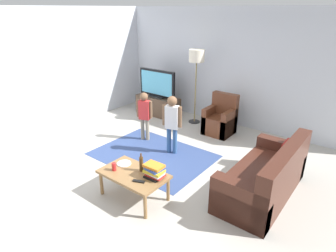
{
  "coord_description": "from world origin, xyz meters",
  "views": [
    {
      "loc": [
        2.97,
        -3.21,
        2.66
      ],
      "look_at": [
        0.0,
        0.6,
        0.65
      ],
      "focal_mm": 30.49,
      "sensor_mm": 36.0,
      "label": 1
    }
  ],
  "objects_px": {
    "couch": "(268,179)",
    "coffee_table": "(134,176)",
    "tv_stand": "(158,106)",
    "bottle": "(141,164)",
    "plate": "(124,163)",
    "floor_lamp": "(197,60)",
    "soda_can": "(114,167)",
    "child_near_tv": "(144,112)",
    "child_center": "(172,120)",
    "book_stack": "(154,171)",
    "tv": "(157,84)",
    "tv_remote": "(139,181)",
    "armchair": "(221,120)"
  },
  "relations": [
    {
      "from": "tv_stand",
      "to": "tv_remote",
      "type": "bearing_deg",
      "value": -54.07
    },
    {
      "from": "floor_lamp",
      "to": "bottle",
      "type": "xyz_separation_m",
      "value": [
        1.02,
        -3.02,
        -1.0
      ]
    },
    {
      "from": "bottle",
      "to": "book_stack",
      "type": "bearing_deg",
      "value": -3.37
    },
    {
      "from": "couch",
      "to": "coffee_table",
      "type": "distance_m",
      "value": 2.0
    },
    {
      "from": "soda_can",
      "to": "bottle",
      "type": "bearing_deg",
      "value": 36.03
    },
    {
      "from": "plate",
      "to": "bottle",
      "type": "bearing_deg",
      "value": 3.27
    },
    {
      "from": "tv_remote",
      "to": "floor_lamp",
      "type": "bearing_deg",
      "value": 87.82
    },
    {
      "from": "armchair",
      "to": "book_stack",
      "type": "xyz_separation_m",
      "value": [
        0.47,
        -2.84,
        0.23
      ]
    },
    {
      "from": "book_stack",
      "to": "bottle",
      "type": "bearing_deg",
      "value": 176.63
    },
    {
      "from": "tv",
      "to": "bottle",
      "type": "distance_m",
      "value": 3.54
    },
    {
      "from": "coffee_table",
      "to": "tv_remote",
      "type": "relative_size",
      "value": 5.88
    },
    {
      "from": "bottle",
      "to": "child_near_tv",
      "type": "bearing_deg",
      "value": 130.94
    },
    {
      "from": "bottle",
      "to": "tv_stand",
      "type": "bearing_deg",
      "value": 125.98
    },
    {
      "from": "tv_stand",
      "to": "floor_lamp",
      "type": "distance_m",
      "value": 1.69
    },
    {
      "from": "child_center",
      "to": "tv_remote",
      "type": "height_order",
      "value": "child_center"
    },
    {
      "from": "bottle",
      "to": "child_center",
      "type": "bearing_deg",
      "value": 109.14
    },
    {
      "from": "child_center",
      "to": "plate",
      "type": "bearing_deg",
      "value": -84.82
    },
    {
      "from": "tv_stand",
      "to": "plate",
      "type": "xyz_separation_m",
      "value": [
        1.73,
        -2.89,
        0.18
      ]
    },
    {
      "from": "bottle",
      "to": "floor_lamp",
      "type": "bearing_deg",
      "value": 108.69
    },
    {
      "from": "couch",
      "to": "armchair",
      "type": "bearing_deg",
      "value": 135.27
    },
    {
      "from": "tv",
      "to": "tv_remote",
      "type": "distance_m",
      "value": 3.84
    },
    {
      "from": "child_near_tv",
      "to": "child_center",
      "type": "distance_m",
      "value": 0.84
    },
    {
      "from": "child_center",
      "to": "floor_lamp",
      "type": "bearing_deg",
      "value": 108.32
    },
    {
      "from": "tv",
      "to": "soda_can",
      "type": "bearing_deg",
      "value": -60.42
    },
    {
      "from": "floor_lamp",
      "to": "plate",
      "type": "xyz_separation_m",
      "value": [
        0.67,
        -3.04,
        -1.12
      ]
    },
    {
      "from": "child_center",
      "to": "bottle",
      "type": "bearing_deg",
      "value": -70.86
    },
    {
      "from": "tv",
      "to": "tv_remote",
      "type": "bearing_deg",
      "value": -53.88
    },
    {
      "from": "coffee_table",
      "to": "book_stack",
      "type": "bearing_deg",
      "value": 18.22
    },
    {
      "from": "couch",
      "to": "tv",
      "type": "bearing_deg",
      "value": 154.59
    },
    {
      "from": "armchair",
      "to": "tv_remote",
      "type": "relative_size",
      "value": 5.29
    },
    {
      "from": "tv_stand",
      "to": "bottle",
      "type": "distance_m",
      "value": 3.56
    },
    {
      "from": "tv_stand",
      "to": "couch",
      "type": "distance_m",
      "value": 3.98
    },
    {
      "from": "tv",
      "to": "bottle",
      "type": "xyz_separation_m",
      "value": [
        2.08,
        -2.85,
        -0.31
      ]
    },
    {
      "from": "tv",
      "to": "child_center",
      "type": "distance_m",
      "value": 2.19
    },
    {
      "from": "armchair",
      "to": "child_center",
      "type": "height_order",
      "value": "child_center"
    },
    {
      "from": "child_near_tv",
      "to": "plate",
      "type": "height_order",
      "value": "child_near_tv"
    },
    {
      "from": "coffee_table",
      "to": "plate",
      "type": "xyz_separation_m",
      "value": [
        -0.3,
        0.1,
        0.06
      ]
    },
    {
      "from": "child_center",
      "to": "soda_can",
      "type": "xyz_separation_m",
      "value": [
        0.15,
        -1.61,
        -0.22
      ]
    },
    {
      "from": "coffee_table",
      "to": "tv_remote",
      "type": "distance_m",
      "value": 0.26
    },
    {
      "from": "child_center",
      "to": "coffee_table",
      "type": "distance_m",
      "value": 1.58
    },
    {
      "from": "couch",
      "to": "plate",
      "type": "height_order",
      "value": "couch"
    },
    {
      "from": "coffee_table",
      "to": "bottle",
      "type": "height_order",
      "value": "bottle"
    },
    {
      "from": "tv_remote",
      "to": "couch",
      "type": "bearing_deg",
      "value": 23.83
    },
    {
      "from": "child_near_tv",
      "to": "tv",
      "type": "bearing_deg",
      "value": 120.11
    },
    {
      "from": "tv_remote",
      "to": "book_stack",
      "type": "bearing_deg",
      "value": 44.39
    },
    {
      "from": "tv_stand",
      "to": "child_center",
      "type": "bearing_deg",
      "value": -42.98
    },
    {
      "from": "soda_can",
      "to": "coffee_table",
      "type": "bearing_deg",
      "value": 23.2
    },
    {
      "from": "bottle",
      "to": "plate",
      "type": "xyz_separation_m",
      "value": [
        -0.35,
        -0.02,
        -0.11
      ]
    },
    {
      "from": "armchair",
      "to": "plate",
      "type": "xyz_separation_m",
      "value": [
        -0.15,
        -2.85,
        0.13
      ]
    },
    {
      "from": "floor_lamp",
      "to": "soda_can",
      "type": "xyz_separation_m",
      "value": [
        0.69,
        -3.26,
        -1.06
      ]
    }
  ]
}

